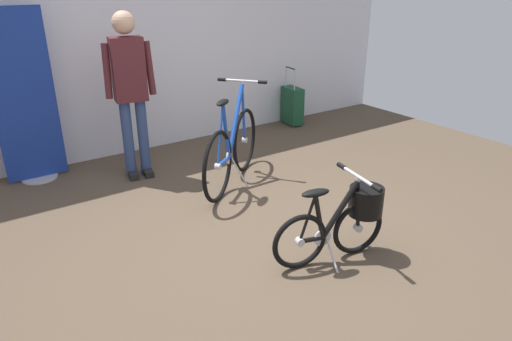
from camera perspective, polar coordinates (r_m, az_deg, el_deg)
The scene contains 7 objects.
ground_plane at distance 3.83m, azimuth -0.47°, elevation -8.70°, with size 8.07×8.07×0.00m, color brown.
back_wall at distance 5.68m, azimuth -16.19°, elevation 15.00°, with size 8.07×0.10×2.62m, color silver.
floor_banner_stand at distance 5.24m, azimuth -26.58°, elevation 7.06°, with size 0.60×0.36×1.75m.
folding_bike_foreground at distance 3.53m, azimuth 10.98°, elevation -5.66°, with size 0.94×0.53×0.68m.
display_bike_left at distance 4.70m, azimuth -2.97°, elevation 2.72°, with size 1.20×0.95×1.03m.
visitor_near_wall at distance 4.92m, azimuth -15.30°, elevation 10.11°, with size 0.53×0.31×1.71m.
rolling_suitcase at distance 6.75m, azimuth 4.49°, elevation 8.04°, with size 0.22×0.38×0.83m.
Camera 1 is at (-1.83, -2.70, 2.00)m, focal length 32.36 mm.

